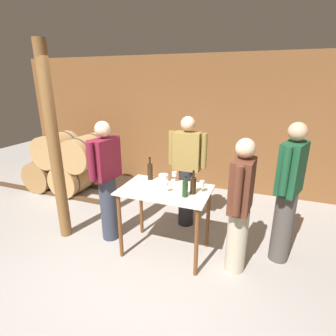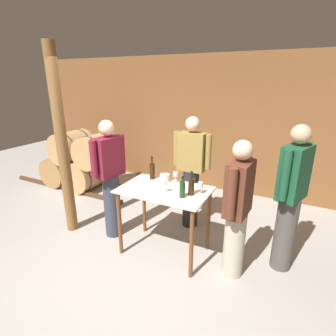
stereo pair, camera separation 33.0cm
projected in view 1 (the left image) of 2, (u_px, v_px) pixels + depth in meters
name	position (u px, v px, depth m)	size (l,w,h in m)	color
ground_plane	(131.00, 271.00, 3.20)	(14.00, 14.00, 0.00)	#9E9993
back_wall	(197.00, 124.00, 5.40)	(8.40, 0.05, 2.70)	brown
barrel_rack	(65.00, 164.00, 5.33)	(2.92, 0.76, 1.22)	#4C331E
tasting_table	(165.00, 202.00, 3.35)	(1.13, 0.73, 0.92)	beige
wooden_post	(54.00, 148.00, 3.54)	(0.16, 0.16, 2.70)	brown
wine_bottle_far_left	(150.00, 171.00, 3.58)	(0.07, 0.07, 0.32)	black
wine_bottle_left	(185.00, 188.00, 3.05)	(0.07, 0.07, 0.26)	#193819
wine_bottle_center	(193.00, 185.00, 3.13)	(0.07, 0.07, 0.29)	black
wine_glass_near_left	(174.00, 174.00, 3.48)	(0.07, 0.07, 0.15)	silver
wine_glass_near_center	(166.00, 184.00, 3.16)	(0.06, 0.06, 0.15)	silver
wine_glass_near_right	(202.00, 184.00, 3.17)	(0.06, 0.06, 0.15)	silver
ice_bucket	(163.00, 178.00, 3.52)	(0.13, 0.13, 0.10)	silver
person_host	(240.00, 205.00, 2.98)	(0.25, 0.59, 1.64)	#B7AD93
person_visitor_with_scarf	(288.00, 192.00, 3.13)	(0.34, 0.56, 1.78)	#4C4742
person_visitor_bearded	(187.00, 170.00, 3.98)	(0.59, 0.24, 1.73)	#232328
person_visitor_near_door	(107.00, 180.00, 3.61)	(0.29, 0.58, 1.72)	#333847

